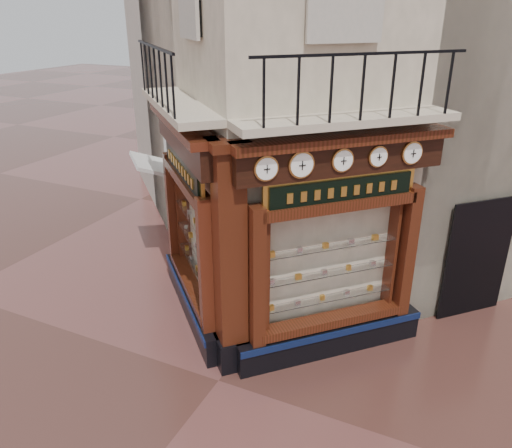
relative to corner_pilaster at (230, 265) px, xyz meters
The scene contains 15 objects.
ground 2.01m from the corner_pilaster, 90.00° to the right, with size 80.00×80.00×0.00m, color #4C2A23.
neighbour_left 9.21m from the corner_pilaster, 106.93° to the left, with size 8.00×8.00×11.00m, color #B1AA9A.
neighbour_right 9.21m from the corner_pilaster, 73.07° to the left, with size 8.00×8.00×11.00m, color #B1AA9A.
shopfront_left 1.77m from the corner_pilaster, 142.77° to the left, with size 2.86×2.86×3.98m.
shopfront_right 1.77m from the corner_pilaster, 37.23° to the left, with size 2.86×2.86×3.98m.
corner_pilaster is the anchor object (origin of this frame).
balcony 2.47m from the corner_pilaster, 90.00° to the left, with size 5.94×2.97×1.03m.
clock_a 1.78m from the corner_pilaster, ahead, with size 0.30×0.30×0.37m.
clock_b 1.99m from the corner_pilaster, 21.61° to the left, with size 0.33×0.33×0.41m.
clock_c 2.40m from the corner_pilaster, 30.60° to the left, with size 0.29×0.29×0.37m.
clock_d 2.86m from the corner_pilaster, 34.39° to the left, with size 0.27×0.27×0.33m.
clock_e 3.37m from the corner_pilaster, 36.62° to the left, with size 0.30×0.30×0.37m.
awning 4.79m from the corner_pilaster, 141.56° to the left, with size 1.46×0.88×0.08m, color silver, non-canonical shape.
signboard_left 2.12m from the corner_pilaster, 145.25° to the left, with size 2.01×2.01×0.54m.
signboard_right 2.12m from the corner_pilaster, 34.75° to the left, with size 1.91×1.91×0.51m.
Camera 1 is at (3.37, -5.71, 5.69)m, focal length 35.00 mm.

